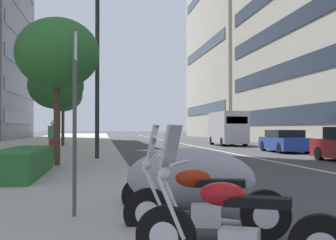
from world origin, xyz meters
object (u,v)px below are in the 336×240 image
at_px(street_tree_near_plaza_corner, 57,54).
at_px(street_tree_by_lamp_post, 56,86).
at_px(motorcycle_by_sign_pole, 203,205).
at_px(parking_sign_by_curb, 75,105).
at_px(delivery_van_ahead, 228,128).
at_px(motorcycle_under_tarp, 188,179).
at_px(car_following_behind, 284,141).
at_px(street_lamp_with_banners, 106,37).
at_px(street_tree_mid_sidewalk, 63,95).
at_px(motorcycle_second_in_row, 235,229).
at_px(pedestrian_on_plaza, 53,139).

distance_m(street_tree_near_plaza_corner, street_tree_by_lamp_post, 8.63).
distance_m(motorcycle_by_sign_pole, parking_sign_by_curb, 2.38).
xyz_separation_m(delivery_van_ahead, parking_sign_by_curb, (-30.07, 10.62, 0.31)).
bearing_deg(motorcycle_under_tarp, delivery_van_ahead, -84.04).
height_order(car_following_behind, delivery_van_ahead, delivery_van_ahead).
height_order(motorcycle_by_sign_pole, parking_sign_by_curb, parking_sign_by_curb).
distance_m(motorcycle_by_sign_pole, delivery_van_ahead, 32.34).
xyz_separation_m(parking_sign_by_curb, street_lamp_with_banners, (12.95, -0.53, 3.53)).
xyz_separation_m(parking_sign_by_curb, street_tree_near_plaza_corner, (9.49, 1.15, 2.24)).
distance_m(motorcycle_by_sign_pole, street_tree_mid_sidewalk, 29.45).
xyz_separation_m(street_lamp_with_banners, street_tree_near_plaza_corner, (-3.46, 1.68, -1.29)).
xyz_separation_m(car_following_behind, street_lamp_with_banners, (-6.52, 10.62, 4.67)).
height_order(motorcycle_second_in_row, pedestrian_on_plaza, pedestrian_on_plaza).
distance_m(motorcycle_under_tarp, street_lamp_with_banners, 13.36).
distance_m(delivery_van_ahead, street_lamp_with_banners, 20.23).
relative_size(parking_sign_by_curb, pedestrian_on_plaza, 1.69).
bearing_deg(delivery_van_ahead, car_following_behind, -177.03).
xyz_separation_m(street_tree_by_lamp_post, street_tree_mid_sidewalk, (9.88, 0.44, 0.19)).
xyz_separation_m(motorcycle_second_in_row, car_following_behind, (21.90, -9.45, 0.20)).
bearing_deg(street_tree_near_plaza_corner, pedestrian_on_plaza, 7.93).
relative_size(motorcycle_by_sign_pole, street_tree_mid_sidewalk, 0.43).
distance_m(street_lamp_with_banners, street_tree_by_lamp_post, 5.95).
relative_size(motorcycle_by_sign_pole, car_following_behind, 0.45).
distance_m(motorcycle_by_sign_pole, street_tree_near_plaza_corner, 11.44).
relative_size(street_tree_by_lamp_post, street_tree_mid_sidewalk, 0.97).
bearing_deg(motorcycle_by_sign_pole, delivery_van_ahead, -92.21).
bearing_deg(street_lamp_with_banners, street_tree_near_plaza_corner, 154.05).
relative_size(street_lamp_with_banners, street_tree_near_plaza_corner, 1.69).
height_order(street_tree_near_plaza_corner, pedestrian_on_plaza, street_tree_near_plaza_corner).
bearing_deg(street_tree_mid_sidewalk, parking_sign_by_curb, -174.92).
height_order(motorcycle_under_tarp, street_tree_mid_sidewalk, street_tree_mid_sidewalk).
height_order(delivery_van_ahead, parking_sign_by_curb, parking_sign_by_curb).
height_order(motorcycle_under_tarp, car_following_behind, car_following_behind).
bearing_deg(street_tree_near_plaza_corner, delivery_van_ahead, -29.77).
bearing_deg(street_tree_mid_sidewalk, pedestrian_on_plaza, -176.82).
bearing_deg(street_tree_mid_sidewalk, motorcycle_by_sign_pole, -171.79).
bearing_deg(motorcycle_second_in_row, street_tree_by_lamp_post, -53.11).
xyz_separation_m(delivery_van_ahead, street_lamp_with_banners, (-17.12, 10.08, 3.84)).
height_order(motorcycle_by_sign_pole, delivery_van_ahead, delivery_van_ahead).
bearing_deg(street_tree_near_plaza_corner, car_following_behind, -50.97).
xyz_separation_m(motorcycle_second_in_row, pedestrian_on_plaza, (15.55, 3.36, 0.52)).
bearing_deg(car_following_behind, parking_sign_by_curb, 152.38).
bearing_deg(parking_sign_by_curb, street_lamp_with_banners, -2.35).
distance_m(parking_sign_by_curb, street_tree_by_lamp_post, 18.28).
relative_size(parking_sign_by_curb, street_tree_mid_sidewalk, 0.55).
xyz_separation_m(street_tree_near_plaza_corner, street_tree_by_lamp_post, (8.57, 0.89, -0.34)).
bearing_deg(street_lamp_with_banners, motorcycle_under_tarp, -174.28).
xyz_separation_m(car_following_behind, street_tree_mid_sidewalk, (8.48, 13.64, 3.23)).
bearing_deg(street_tree_by_lamp_post, street_lamp_with_banners, -153.31).
relative_size(delivery_van_ahead, parking_sign_by_curb, 1.97).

